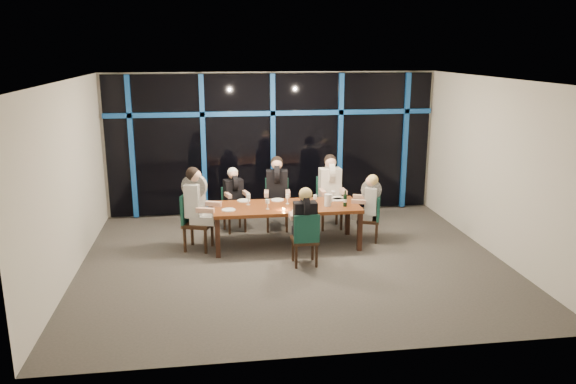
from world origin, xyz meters
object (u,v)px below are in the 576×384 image
object	(u,v)px
diner_near_mid	(305,214)
water_pitcher	(328,200)
diner_far_left	(234,190)
diner_far_mid	(277,183)
chair_far_left	(233,206)
chair_end_right	(373,216)
diner_end_left	(197,197)
wine_bottle	(345,200)
chair_far_right	(329,199)
chair_far_mid	(277,201)
diner_far_right	(330,181)
dining_table	(286,209)
chair_near_mid	(306,237)
chair_end_left	(193,218)
diner_end_right	(369,198)

from	to	relation	value
diner_near_mid	water_pitcher	bearing A→B (deg)	-124.66
diner_far_left	diner_far_mid	distance (m)	0.84
chair_far_left	chair_end_right	distance (m)	2.71
diner_end_left	diner_far_left	bearing A→B (deg)	-17.95
diner_far_left	wine_bottle	xyz separation A→B (m)	(1.91, -1.16, 0.04)
chair_far_right	water_pitcher	distance (m)	1.18
chair_end_right	diner_far_mid	size ratio (longest dim) A/B	0.89
chair_far_mid	chair_end_right	size ratio (longest dim) A/B	1.16
chair_far_mid	diner_end_left	xyz separation A→B (m)	(-1.53, -1.00, 0.42)
diner_far_left	diner_far_mid	world-z (taller)	diner_far_mid
diner_far_right	diner_near_mid	distance (m)	2.02
diner_far_right	wine_bottle	xyz separation A→B (m)	(0.03, -1.09, -0.10)
diner_end_left	water_pitcher	bearing A→B (deg)	-75.65
chair_far_mid	chair_far_right	distance (m)	1.04
dining_table	chair_near_mid	bearing A→B (deg)	-80.57
diner_end_left	water_pitcher	xyz separation A→B (m)	(2.30, -0.15, -0.11)
diner_near_mid	diner_end_left	bearing A→B (deg)	-29.76
chair_end_right	chair_near_mid	bearing A→B (deg)	-34.08
chair_far_mid	chair_end_right	xyz separation A→B (m)	(1.66, -0.99, -0.08)
diner_far_left	chair_end_left	bearing A→B (deg)	-145.64
chair_end_left	diner_far_mid	world-z (taller)	diner_far_mid
chair_end_right	chair_near_mid	distance (m)	1.78
diner_far_mid	wine_bottle	bearing A→B (deg)	-40.21
diner_far_right	diner_end_left	bearing A→B (deg)	-162.65
wine_bottle	diner_far_right	bearing A→B (deg)	91.63
chair_far_mid	chair_far_left	bearing A→B (deg)	-174.56
chair_end_right	chair_far_mid	bearing A→B (deg)	-101.28
dining_table	chair_end_left	distance (m)	1.66
dining_table	wine_bottle	world-z (taller)	wine_bottle
diner_end_left	chair_far_mid	bearing A→B (deg)	-38.71
diner_far_right	diner_far_left	bearing A→B (deg)	176.53
chair_end_right	diner_near_mid	size ratio (longest dim) A/B	0.98
wine_bottle	chair_far_left	bearing A→B (deg)	147.63
diner_end_right	water_pitcher	bearing A→B (deg)	-57.64
chair_far_right	diner_far_right	world-z (taller)	diner_far_right
chair_near_mid	diner_far_mid	bearing A→B (deg)	-84.13
dining_table	diner_far_left	world-z (taller)	diner_far_left
chair_end_right	diner_end_right	world-z (taller)	diner_end_right
diner_near_mid	chair_end_left	bearing A→B (deg)	-29.31
dining_table	diner_far_mid	bearing A→B (deg)	93.48
chair_end_left	diner_far_mid	distance (m)	1.87
chair_end_right	diner_far_right	distance (m)	1.17
dining_table	diner_far_right	xyz separation A→B (m)	(0.99, 0.89, 0.28)
chair_far_right	wine_bottle	xyz separation A→B (m)	(0.03, -1.18, 0.30)
diner_far_left	diner_end_left	bearing A→B (deg)	-141.69
wine_bottle	chair_end_right	bearing A→B (deg)	21.31
wine_bottle	water_pitcher	size ratio (longest dim) A/B	1.37
chair_end_left	diner_far_left	size ratio (longest dim) A/B	1.22
chair_far_left	diner_far_right	world-z (taller)	diner_far_right
diner_far_mid	water_pitcher	bearing A→B (deg)	-47.71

